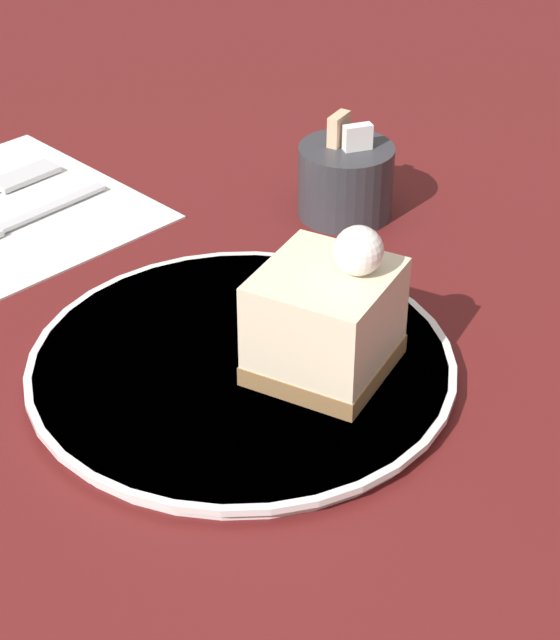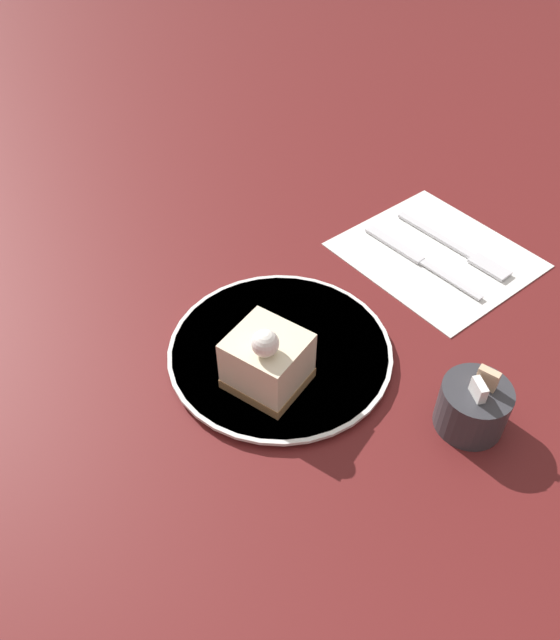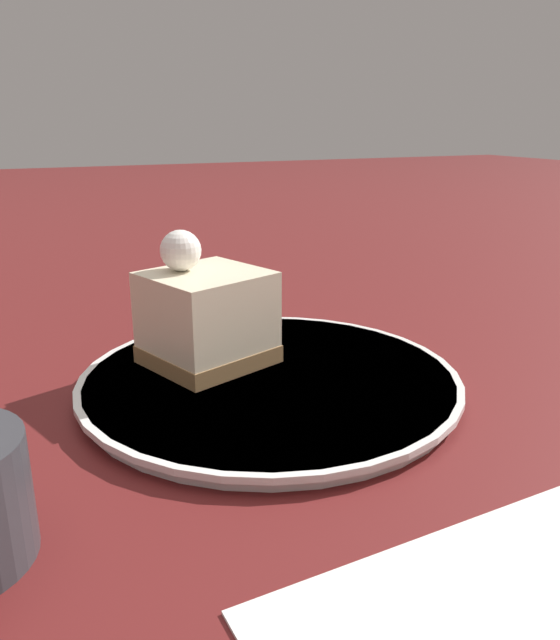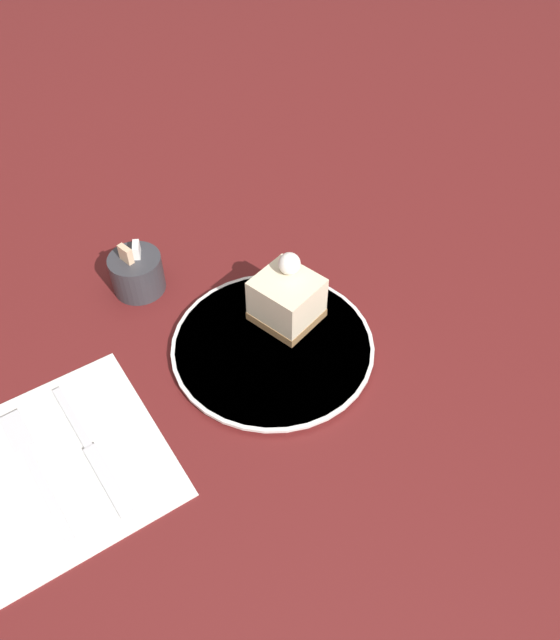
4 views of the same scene
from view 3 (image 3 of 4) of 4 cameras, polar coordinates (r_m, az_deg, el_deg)
The scene contains 3 objects.
ground_plane at distance 0.44m, azimuth -2.83°, elevation -4.55°, with size 4.00×4.00×0.00m, color #5B1919.
plate at distance 0.40m, azimuth -1.28°, elevation -5.61°, with size 0.24×0.24×0.01m.
cake_slice at distance 0.42m, azimuth -6.91°, elevation 0.59°, with size 0.09×0.09×0.09m.
Camera 3 is at (-0.38, 0.15, 0.17)m, focal length 35.00 mm.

